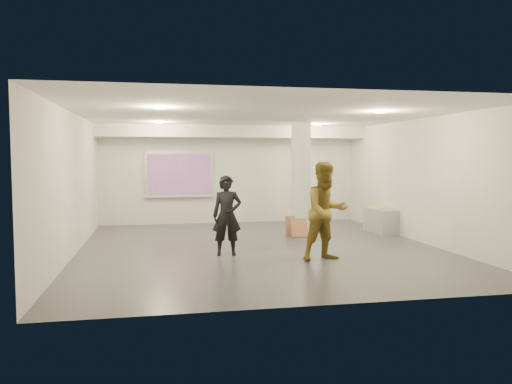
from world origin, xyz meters
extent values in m
cube|color=#3C3F44|center=(0.00, 0.00, 0.00)|extent=(8.00, 9.00, 0.01)
cube|color=white|center=(0.00, 0.00, 3.00)|extent=(8.00, 9.00, 0.01)
cube|color=silver|center=(0.00, 4.50, 1.50)|extent=(8.00, 0.01, 3.00)
cube|color=silver|center=(0.00, -4.50, 1.50)|extent=(8.00, 0.01, 3.00)
cube|color=silver|center=(-4.00, 0.00, 1.50)|extent=(0.01, 9.00, 3.00)
cube|color=silver|center=(4.00, 0.00, 1.50)|extent=(0.01, 9.00, 3.00)
cube|color=silver|center=(0.00, 3.95, 2.82)|extent=(8.00, 1.10, 0.36)
cylinder|color=#EBC978|center=(-2.20, 2.50, 2.98)|extent=(0.22, 0.22, 0.02)
cylinder|color=#EBC978|center=(2.20, 2.50, 2.98)|extent=(0.22, 0.22, 0.02)
cylinder|color=#EBC978|center=(-2.20, -1.50, 2.98)|extent=(0.22, 0.22, 0.02)
cylinder|color=#EBC978|center=(2.20, -1.50, 2.98)|extent=(0.22, 0.22, 0.02)
cylinder|color=silver|center=(1.50, 1.80, 1.50)|extent=(0.52, 0.52, 3.00)
cube|color=silver|center=(-1.60, 4.46, 1.55)|extent=(2.10, 0.06, 1.40)
cube|color=blue|center=(-1.60, 4.42, 1.55)|extent=(1.90, 0.01, 1.20)
cube|color=silver|center=(-1.60, 4.40, 0.85)|extent=(2.10, 0.08, 0.04)
cube|color=gray|center=(3.72, 1.61, 0.33)|extent=(0.55, 1.17, 0.66)
cube|color=#F4FF26|center=(3.69, 1.74, 0.68)|extent=(0.29, 0.34, 0.03)
cube|color=#9E6A44|center=(1.28, 1.64, 0.26)|extent=(0.47, 0.12, 0.51)
cube|color=#9E6A44|center=(1.32, 1.30, 0.24)|extent=(0.45, 0.20, 0.48)
imported|color=black|center=(-0.84, -0.69, 0.84)|extent=(0.65, 0.45, 1.68)
imported|color=olive|center=(1.04, -1.59, 0.99)|extent=(1.10, 0.94, 1.97)
camera|label=1|loc=(-2.26, -11.02, 2.07)|focal=35.00mm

